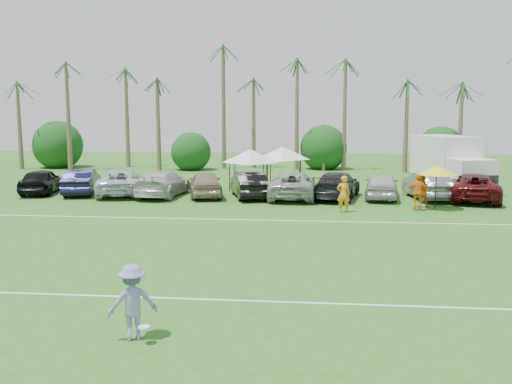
# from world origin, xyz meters

# --- Properties ---
(ground) EXTENTS (120.00, 120.00, 0.00)m
(ground) POSITION_xyz_m (0.00, 0.00, 0.00)
(ground) COLOR #295D1C
(ground) RESTS_ON ground
(field_lines) EXTENTS (80.00, 12.10, 0.01)m
(field_lines) POSITION_xyz_m (0.00, 8.00, 0.01)
(field_lines) COLOR white
(field_lines) RESTS_ON ground
(palm_tree_0) EXTENTS (2.40, 2.40, 8.90)m
(palm_tree_0) POSITION_xyz_m (-22.00, 38.00, 7.48)
(palm_tree_0) COLOR brown
(palm_tree_0) RESTS_ON ground
(palm_tree_1) EXTENTS (2.40, 2.40, 9.90)m
(palm_tree_1) POSITION_xyz_m (-17.00, 38.00, 8.35)
(palm_tree_1) COLOR brown
(palm_tree_1) RESTS_ON ground
(palm_tree_2) EXTENTS (2.40, 2.40, 10.90)m
(palm_tree_2) POSITION_xyz_m (-12.00, 38.00, 9.21)
(palm_tree_2) COLOR brown
(palm_tree_2) RESTS_ON ground
(palm_tree_3) EXTENTS (2.40, 2.40, 11.90)m
(palm_tree_3) POSITION_xyz_m (-8.00, 38.00, 10.06)
(palm_tree_3) COLOR brown
(palm_tree_3) RESTS_ON ground
(palm_tree_4) EXTENTS (2.40, 2.40, 8.90)m
(palm_tree_4) POSITION_xyz_m (-4.00, 38.00, 7.48)
(palm_tree_4) COLOR brown
(palm_tree_4) RESTS_ON ground
(palm_tree_5) EXTENTS (2.40, 2.40, 9.90)m
(palm_tree_5) POSITION_xyz_m (0.00, 38.00, 8.35)
(palm_tree_5) COLOR brown
(palm_tree_5) RESTS_ON ground
(palm_tree_6) EXTENTS (2.40, 2.40, 10.90)m
(palm_tree_6) POSITION_xyz_m (4.00, 38.00, 9.21)
(palm_tree_6) COLOR brown
(palm_tree_6) RESTS_ON ground
(palm_tree_7) EXTENTS (2.40, 2.40, 11.90)m
(palm_tree_7) POSITION_xyz_m (8.00, 38.00, 10.06)
(palm_tree_7) COLOR brown
(palm_tree_7) RESTS_ON ground
(palm_tree_8) EXTENTS (2.40, 2.40, 8.90)m
(palm_tree_8) POSITION_xyz_m (13.00, 38.00, 7.48)
(palm_tree_8) COLOR brown
(palm_tree_8) RESTS_ON ground
(palm_tree_9) EXTENTS (2.40, 2.40, 9.90)m
(palm_tree_9) POSITION_xyz_m (18.00, 38.00, 8.35)
(palm_tree_9) COLOR brown
(palm_tree_9) RESTS_ON ground
(bush_tree_0) EXTENTS (4.00, 4.00, 4.00)m
(bush_tree_0) POSITION_xyz_m (-19.00, 39.00, 1.80)
(bush_tree_0) COLOR brown
(bush_tree_0) RESTS_ON ground
(bush_tree_1) EXTENTS (4.00, 4.00, 4.00)m
(bush_tree_1) POSITION_xyz_m (-6.00, 39.00, 1.80)
(bush_tree_1) COLOR brown
(bush_tree_1) RESTS_ON ground
(bush_tree_2) EXTENTS (4.00, 4.00, 4.00)m
(bush_tree_2) POSITION_xyz_m (6.00, 39.00, 1.80)
(bush_tree_2) COLOR brown
(bush_tree_2) RESTS_ON ground
(bush_tree_3) EXTENTS (4.00, 4.00, 4.00)m
(bush_tree_3) POSITION_xyz_m (16.00, 39.00, 1.80)
(bush_tree_3) COLOR brown
(bush_tree_3) RESTS_ON ground
(sideline_player_a) EXTENTS (0.77, 0.57, 1.94)m
(sideline_player_a) POSITION_xyz_m (6.69, 16.66, 0.97)
(sideline_player_a) COLOR orange
(sideline_player_a) RESTS_ON ground
(sideline_player_b) EXTENTS (0.90, 0.72, 1.78)m
(sideline_player_b) POSITION_xyz_m (11.08, 18.73, 0.89)
(sideline_player_b) COLOR #EF581A
(sideline_player_b) RESTS_ON ground
(sideline_player_c) EXTENTS (1.22, 0.62, 1.99)m
(sideline_player_c) POSITION_xyz_m (10.70, 17.60, 0.99)
(sideline_player_c) COLOR orange
(sideline_player_c) RESTS_ON ground
(box_truck) EXTENTS (4.43, 7.47, 3.62)m
(box_truck) POSITION_xyz_m (14.35, 26.22, 1.94)
(box_truck) COLOR white
(box_truck) RESTS_ON ground
(canopy_tent_left) EXTENTS (3.94, 3.94, 3.20)m
(canopy_tent_left) POSITION_xyz_m (0.84, 25.08, 2.74)
(canopy_tent_left) COLOR black
(canopy_tent_left) RESTS_ON ground
(canopy_tent_right) EXTENTS (3.97, 3.97, 3.22)m
(canopy_tent_right) POSITION_xyz_m (2.86, 27.95, 2.75)
(canopy_tent_right) COLOR black
(canopy_tent_right) RESTS_ON ground
(market_umbrella) EXTENTS (2.15, 2.15, 2.39)m
(market_umbrella) POSITION_xyz_m (11.72, 18.07, 2.15)
(market_umbrella) COLOR black
(market_umbrella) RESTS_ON ground
(frisbee_player) EXTENTS (1.33, 1.10, 1.79)m
(frisbee_player) POSITION_xyz_m (0.97, -0.94, 0.90)
(frisbee_player) COLOR #7E7CB0
(frisbee_player) RESTS_ON ground
(parked_car_0) EXTENTS (2.71, 5.04, 1.63)m
(parked_car_0) POSITION_xyz_m (-12.41, 21.70, 0.81)
(parked_car_0) COLOR black
(parked_car_0) RESTS_ON ground
(parked_car_1) EXTENTS (2.76, 5.20, 1.63)m
(parked_car_1) POSITION_xyz_m (-9.70, 21.69, 0.81)
(parked_car_1) COLOR #121233
(parked_car_1) RESTS_ON ground
(parked_car_2) EXTENTS (3.83, 6.28, 1.63)m
(parked_car_2) POSITION_xyz_m (-6.99, 21.66, 0.81)
(parked_car_2) COLOR silver
(parked_car_2) RESTS_ON ground
(parked_car_3) EXTENTS (2.65, 5.75, 1.63)m
(parked_car_3) POSITION_xyz_m (-4.29, 21.29, 0.81)
(parked_car_3) COLOR silver
(parked_car_3) RESTS_ON ground
(parked_car_4) EXTENTS (2.98, 5.10, 1.63)m
(parked_car_4) POSITION_xyz_m (-1.58, 21.34, 0.81)
(parked_car_4) COLOR gray
(parked_car_4) RESTS_ON ground
(parked_car_5) EXTENTS (2.97, 5.22, 1.63)m
(parked_car_5) POSITION_xyz_m (1.13, 21.34, 0.81)
(parked_car_5) COLOR black
(parked_car_5) RESTS_ON ground
(parked_car_6) EXTENTS (2.77, 5.89, 1.63)m
(parked_car_6) POSITION_xyz_m (3.84, 21.30, 0.81)
(parked_car_6) COLOR #9E9EA0
(parked_car_6) RESTS_ON ground
(parked_car_7) EXTENTS (3.34, 5.95, 1.63)m
(parked_car_7) POSITION_xyz_m (6.55, 21.53, 0.81)
(parked_car_7) COLOR black
(parked_car_7) RESTS_ON ground
(parked_car_8) EXTENTS (2.48, 4.98, 1.63)m
(parked_car_8) POSITION_xyz_m (9.25, 21.63, 0.81)
(parked_car_8) COLOR #B7B6BC
(parked_car_8) RESTS_ON ground
(parked_car_9) EXTENTS (2.45, 5.15, 1.63)m
(parked_car_9) POSITION_xyz_m (11.96, 21.84, 0.81)
(parked_car_9) COLOR slate
(parked_car_9) RESTS_ON ground
(parked_car_10) EXTENTS (3.89, 6.30, 1.63)m
(parked_car_10) POSITION_xyz_m (14.67, 21.43, 0.81)
(parked_car_10) COLOR #520E10
(parked_car_10) RESTS_ON ground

